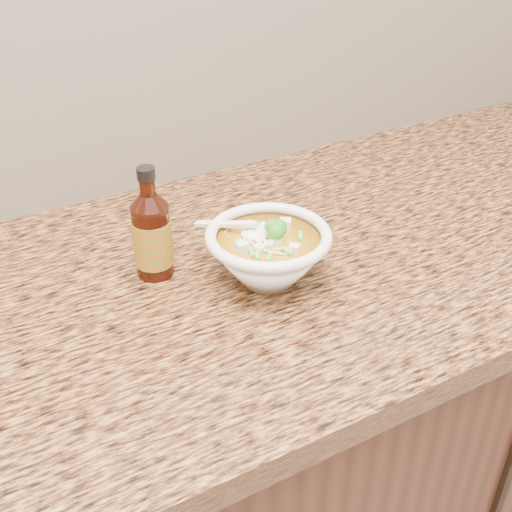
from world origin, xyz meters
TOP-DOWN VIEW (x-y plane):
  - counter_slab at (0.00, 1.68)m, footprint 4.00×0.68m
  - soup_bowl at (0.22, 1.62)m, footprint 0.18×0.18m
  - hot_sauce_bottle at (0.08, 1.71)m, footprint 0.07×0.07m

SIDE VIEW (x-z plane):
  - counter_slab at x=0.00m, z-range 0.86..0.90m
  - soup_bowl at x=0.22m, z-range 0.89..0.99m
  - hot_sauce_bottle at x=0.08m, z-range 0.88..1.05m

